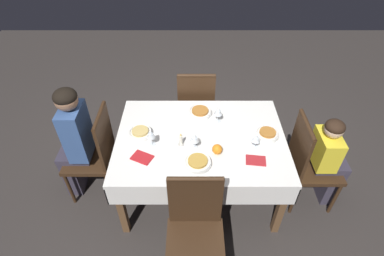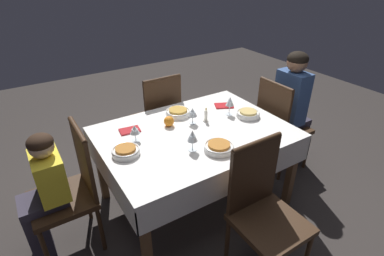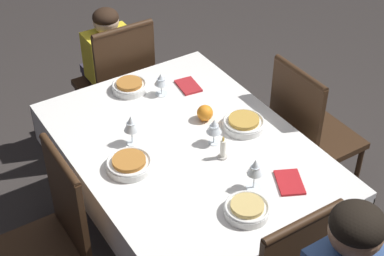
{
  "view_description": "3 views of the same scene",
  "coord_description": "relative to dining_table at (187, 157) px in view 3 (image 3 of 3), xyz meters",
  "views": [
    {
      "loc": [
        -0.08,
        -1.95,
        2.55
      ],
      "look_at": [
        -0.09,
        -0.08,
        0.91
      ],
      "focal_mm": 28.0,
      "sensor_mm": 36.0,
      "label": 1
    },
    {
      "loc": [
        1.14,
        1.76,
        1.94
      ],
      "look_at": [
        0.05,
        0.04,
        0.8
      ],
      "focal_mm": 28.0,
      "sensor_mm": 36.0,
      "label": 2
    },
    {
      "loc": [
        -1.94,
        1.2,
        2.59
      ],
      "look_at": [
        -0.04,
        -0.0,
        0.86
      ],
      "focal_mm": 55.0,
      "sensor_mm": 36.0,
      "label": 3
    }
  ],
  "objects": [
    {
      "name": "ground_plane",
      "position": [
        0.0,
        0.0,
        -0.65
      ],
      "size": [
        8.0,
        8.0,
        0.0
      ],
      "primitive_type": "plane",
      "color": "#332D2B"
    },
    {
      "name": "chair_east",
      "position": [
        0.99,
        -0.1,
        -0.12
      ],
      "size": [
        0.43,
        0.43,
        0.98
      ],
      "rotation": [
        0.0,
        0.0,
        1.57
      ],
      "color": "#382314",
      "rests_on": "ground_plane"
    },
    {
      "name": "napkin_spare_side",
      "position": [
        0.44,
        -0.29,
        0.08
      ],
      "size": [
        0.17,
        0.13,
        0.01
      ],
      "rotation": [
        0.0,
        0.0,
        -0.13
      ],
      "color": "#AD2328",
      "rests_on": "dining_table"
    },
    {
      "name": "chair_south",
      "position": [
        -0.05,
        -0.78,
        -0.12
      ],
      "size": [
        0.43,
        0.43,
        0.98
      ],
      "color": "#382314",
      "rests_on": "ground_plane"
    },
    {
      "name": "candle_centerpiece",
      "position": [
        -0.17,
        -0.1,
        0.12
      ],
      "size": [
        0.05,
        0.05,
        0.13
      ],
      "color": "beige",
      "rests_on": "dining_table"
    },
    {
      "name": "bowl_south",
      "position": [
        -0.03,
        -0.33,
        0.1
      ],
      "size": [
        0.22,
        0.22,
        0.06
      ],
      "color": "white",
      "rests_on": "dining_table"
    },
    {
      "name": "napkin_red_folded",
      "position": [
        -0.49,
        -0.25,
        0.08
      ],
      "size": [
        0.2,
        0.18,
        0.01
      ],
      "rotation": [
        0.0,
        0.0,
        -0.45
      ],
      "color": "red",
      "rests_on": "dining_table"
    },
    {
      "name": "orange_fruit",
      "position": [
        0.13,
        -0.19,
        0.12
      ],
      "size": [
        0.09,
        0.09,
        0.09
      ],
      "primitive_type": "sphere",
      "color": "orange",
      "rests_on": "dining_table"
    },
    {
      "name": "bowl_east",
      "position": [
        0.59,
        0.01,
        0.1
      ],
      "size": [
        0.2,
        0.2,
        0.06
      ],
      "color": "white",
      "rests_on": "dining_table"
    },
    {
      "name": "wine_glass_west",
      "position": [
        -0.43,
        -0.09,
        0.2
      ],
      "size": [
        0.07,
        0.07,
        0.17
      ],
      "color": "white",
      "rests_on": "dining_table"
    },
    {
      "name": "wine_glass_north",
      "position": [
        0.16,
        0.22,
        0.19
      ],
      "size": [
        0.08,
        0.08,
        0.17
      ],
      "color": "white",
      "rests_on": "dining_table"
    },
    {
      "name": "chair_north",
      "position": [
        -0.03,
        0.78,
        -0.12
      ],
      "size": [
        0.43,
        0.43,
        0.98
      ],
      "rotation": [
        0.0,
        0.0,
        3.14
      ],
      "color": "#382314",
      "rests_on": "ground_plane"
    },
    {
      "name": "wine_glass_east",
      "position": [
        0.46,
        -0.12,
        0.17
      ],
      "size": [
        0.08,
        0.08,
        0.13
      ],
      "color": "white",
      "rests_on": "dining_table"
    },
    {
      "name": "wine_glass_south",
      "position": [
        -0.06,
        -0.12,
        0.18
      ],
      "size": [
        0.08,
        0.08,
        0.15
      ],
      "color": "white",
      "rests_on": "dining_table"
    },
    {
      "name": "dining_table",
      "position": [
        0.0,
        0.0,
        0.0
      ],
      "size": [
        1.51,
        1.1,
        0.73
      ],
      "color": "white",
      "rests_on": "ground_plane"
    },
    {
      "name": "bowl_west",
      "position": [
        -0.54,
        0.03,
        0.1
      ],
      "size": [
        0.2,
        0.2,
        0.06
      ],
      "color": "white",
      "rests_on": "dining_table"
    },
    {
      "name": "person_child_yellow",
      "position": [
        1.16,
        -0.1,
        -0.11
      ],
      "size": [
        0.33,
        0.3,
        1.0
      ],
      "rotation": [
        0.0,
        0.0,
        1.57
      ],
      "color": "#383342",
      "rests_on": "ground_plane"
    },
    {
      "name": "bowl_north",
      "position": [
        -0.0,
        0.32,
        0.1
      ],
      "size": [
        0.22,
        0.22,
        0.06
      ],
      "color": "white",
      "rests_on": "dining_table"
    }
  ]
}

